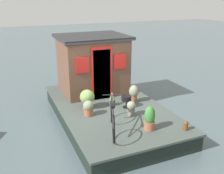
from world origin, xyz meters
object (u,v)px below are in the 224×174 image
Objects in this scene: potted_plant_mint at (87,98)px; potted_plant_fern at (112,99)px; charcoal_grill at (126,99)px; mooring_bollard at (186,125)px; potted_plant_geranium at (89,108)px; potted_plant_sage at (150,119)px; potted_plant_rosemary at (131,108)px; bicycle at (113,117)px; houseboat_cabin at (93,64)px; potted_plant_succulent at (134,93)px.

potted_plant_mint is 0.82m from potted_plant_fern.
charcoal_grill is 2.09m from mooring_bollard.
mooring_bollard is at bearing -132.15° from potted_plant_geranium.
potted_plant_sage is 1.49× the size of potted_plant_rosemary.
bicycle is 6.47× the size of mooring_bollard.
bicycle reaches higher than charcoal_grill.
houseboat_cabin is 5.19× the size of potted_plant_geranium.
bicycle is (-3.12, 0.57, -0.64)m from houseboat_cabin.
mooring_bollard is at bearing -153.77° from potted_plant_fern.
mooring_bollard is (-2.27, -1.12, -0.08)m from potted_plant_fern.
houseboat_cabin is 3.66× the size of potted_plant_sage.
bicycle is 1.63m from potted_plant_mint.
potted_plant_geranium is at bearing 66.89° from potted_plant_rosemary.
houseboat_cabin is 1.94m from potted_plant_succulent.
potted_plant_sage is 1.67× the size of charcoal_grill.
potted_plant_sage is at bearing -177.48° from potted_plant_rosemary.
potted_plant_sage is 2.21m from potted_plant_mint.
potted_plant_succulent reaches higher than potted_plant_geranium.
potted_plant_succulent is at bearing -53.74° from charcoal_grill.
houseboat_cabin is 6.12× the size of charcoal_grill.
charcoal_grill is at bearing -86.66° from potted_plant_geranium.
potted_plant_sage is at bearing -172.03° from potted_plant_fern.
potted_plant_geranium reaches higher than mooring_bollard.
potted_plant_fern is (1.56, -0.66, -0.17)m from bicycle.
potted_plant_fern is at bearing 87.81° from potted_plant_succulent.
potted_plant_mint is at bearing 70.15° from charcoal_grill.
mooring_bollard is (-2.34, -1.93, -0.21)m from potted_plant_mint.
potted_plant_rosemary is 1.64m from mooring_bollard.
potted_plant_succulent reaches higher than potted_plant_fern.
houseboat_cabin is at bearing -25.63° from potted_plant_mint.
bicycle is at bearing 137.00° from potted_plant_succulent.
potted_plant_mint reaches higher than potted_plant_rosemary.
potted_plant_succulent reaches higher than charcoal_grill.
charcoal_grill is at bearing 126.26° from potted_plant_succulent.
mooring_bollard is at bearing -146.58° from potted_plant_rosemary.
bicycle is at bearing -174.89° from potted_plant_mint.
potted_plant_geranium is (1.45, 1.19, -0.07)m from potted_plant_sage.
houseboat_cabin reaches higher than potted_plant_rosemary.
potted_plant_geranium reaches higher than potted_plant_rosemary.
potted_plant_rosemary is at bearing 33.42° from mooring_bollard.
potted_plant_fern reaches higher than mooring_bollard.
potted_plant_fern is 0.49m from charcoal_grill.
charcoal_grill is at bearing 22.06° from mooring_bollard.
potted_plant_succulent is at bearing -92.19° from potted_plant_fern.
bicycle reaches higher than potted_plant_mint.
potted_plant_geranium is at bearing 156.97° from houseboat_cabin.
bicycle is 3.79× the size of potted_plant_rosemary.
bicycle is 2.71× the size of potted_plant_mint.
potted_plant_rosemary is 0.76× the size of potted_plant_succulent.
potted_plant_rosemary is (0.96, 0.04, -0.07)m from potted_plant_sage.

